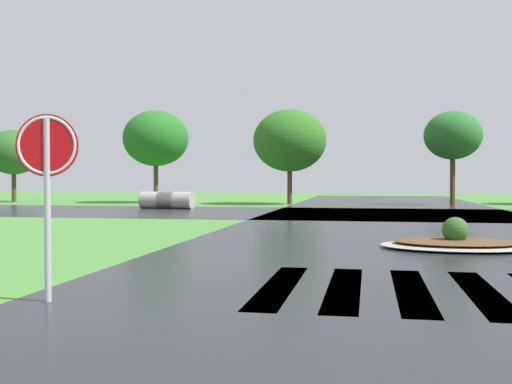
# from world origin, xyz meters

# --- Properties ---
(asphalt_roadway) EXTENTS (10.70, 80.00, 0.01)m
(asphalt_roadway) POSITION_xyz_m (0.00, 10.00, 0.00)
(asphalt_roadway) COLOR #232628
(asphalt_roadway) RESTS_ON ground
(asphalt_cross_road) EXTENTS (90.00, 9.63, 0.01)m
(asphalt_cross_road) POSITION_xyz_m (0.00, 23.16, 0.00)
(asphalt_cross_road) COLOR #232628
(asphalt_cross_road) RESTS_ON ground
(crosswalk_stripes) EXTENTS (4.95, 3.49, 0.01)m
(crosswalk_stripes) POSITION_xyz_m (0.00, 5.40, 0.00)
(crosswalk_stripes) COLOR white
(crosswalk_stripes) RESTS_ON ground
(stop_sign) EXTENTS (0.75, 0.19, 2.29)m
(stop_sign) POSITION_xyz_m (-4.87, 3.79, 1.69)
(stop_sign) COLOR #B2B5BA
(stop_sign) RESTS_ON ground
(median_island) EXTENTS (3.17, 2.20, 0.68)m
(median_island) POSITION_xyz_m (0.81, 10.53, 0.13)
(median_island) COLOR #9E9B93
(median_island) RESTS_ON ground
(drainage_pipe_stack) EXTENTS (2.84, 1.16, 0.85)m
(drainage_pipe_stack) POSITION_xyz_m (-10.91, 25.65, 0.42)
(drainage_pipe_stack) COLOR #9E9B93
(drainage_pipe_stack) RESTS_ON ground
(background_treeline) EXTENTS (37.62, 6.50, 5.69)m
(background_treeline) POSITION_xyz_m (-4.64, 32.47, 3.63)
(background_treeline) COLOR #4C3823
(background_treeline) RESTS_ON ground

